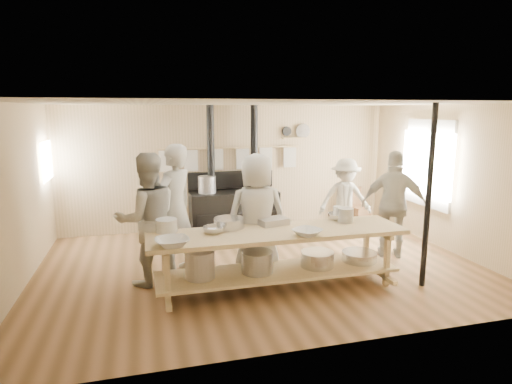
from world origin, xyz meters
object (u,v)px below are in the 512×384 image
at_px(chair, 358,214).
at_px(cook_center, 257,216).
at_px(stove, 233,207).
at_px(cook_right, 394,205).
at_px(cook_left, 148,219).
at_px(cook_by_window, 345,199).
at_px(roasting_pan, 273,221).
at_px(cook_far_left, 175,209).
at_px(prep_table, 277,253).

bearing_deg(chair, cook_center, -155.88).
height_order(stove, cook_right, stove).
xyz_separation_m(cook_left, cook_by_window, (3.74, 1.29, -0.16)).
xyz_separation_m(cook_right, roasting_pan, (-2.30, -0.46, -0.02)).
relative_size(cook_by_window, roasting_pan, 3.76).
distance_m(cook_left, cook_center, 1.59).
height_order(chair, roasting_pan, roasting_pan).
bearing_deg(cook_far_left, cook_left, -2.36).
relative_size(cook_center, chair, 2.33).
xyz_separation_m(cook_far_left, chair, (4.13, 1.84, -0.76)).
relative_size(cook_right, chair, 2.27).
distance_m(cook_center, cook_by_window, 2.58).
bearing_deg(cook_far_left, cook_center, 114.22).
bearing_deg(stove, prep_table, -90.04).
relative_size(stove, cook_far_left, 1.30).
xyz_separation_m(stove, roasting_pan, (0.03, -2.69, 0.38)).
bearing_deg(prep_table, cook_far_left, 142.53).
relative_size(cook_right, roasting_pan, 4.33).
bearing_deg(roasting_pan, chair, 42.51).
height_order(stove, cook_left, stove).
bearing_deg(cook_center, roasting_pan, 132.57).
distance_m(cook_left, cook_right, 4.08).
bearing_deg(cook_by_window, stove, 162.27).
xyz_separation_m(cook_far_left, cook_left, (-0.41, -0.36, -0.04)).
xyz_separation_m(cook_far_left, cook_center, (1.18, -0.48, -0.06)).
relative_size(stove, cook_right, 1.42).
bearing_deg(roasting_pan, prep_table, -95.94).
bearing_deg(cook_right, prep_table, 47.43).
bearing_deg(cook_center, cook_left, -3.84).
relative_size(cook_right, cook_by_window, 1.15).
bearing_deg(prep_table, roasting_pan, 84.06).
xyz_separation_m(chair, roasting_pan, (-2.77, -2.54, 0.66)).
relative_size(chair, roasting_pan, 1.91).
relative_size(stove, cook_left, 1.35).
xyz_separation_m(cook_far_left, cook_right, (3.67, -0.23, -0.09)).
height_order(cook_far_left, chair, cook_far_left).
bearing_deg(stove, roasting_pan, -89.31).
relative_size(stove, cook_center, 1.38).
xyz_separation_m(cook_by_window, chair, (0.80, 0.91, -0.56)).
height_order(cook_right, cook_by_window, cook_right).
relative_size(cook_left, cook_center, 1.02).
distance_m(stove, cook_center, 2.52).
bearing_deg(cook_left, cook_center, 162.77).
xyz_separation_m(prep_table, cook_center, (-0.16, 0.54, 0.42)).
bearing_deg(cook_left, prep_table, 146.33).
relative_size(cook_left, cook_by_window, 1.21).
bearing_deg(stove, chair, -3.10).
bearing_deg(chair, cook_right, -116.77).
bearing_deg(chair, prep_table, -148.41).
bearing_deg(cook_far_left, cook_right, 132.86).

